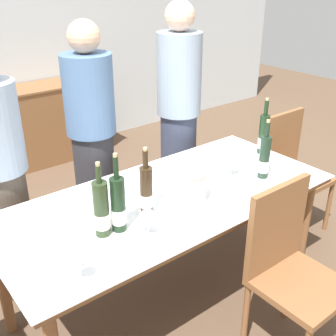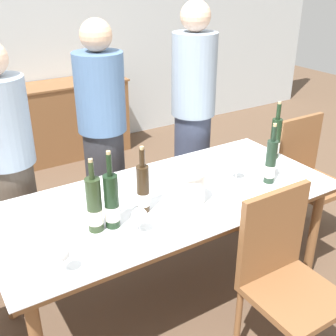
{
  "view_description": "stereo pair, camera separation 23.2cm",
  "coord_description": "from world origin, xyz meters",
  "px_view_note": "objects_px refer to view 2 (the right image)",
  "views": [
    {
      "loc": [
        -1.29,
        -1.64,
        1.92
      ],
      "look_at": [
        0.0,
        0.0,
        0.92
      ],
      "focal_mm": 45.0,
      "sensor_mm": 36.0,
      "label": 1
    },
    {
      "loc": [
        -1.1,
        -1.78,
        1.92
      ],
      "look_at": [
        0.0,
        0.0,
        0.92
      ],
      "focal_mm": 45.0,
      "sensor_mm": 36.0,
      "label": 2
    }
  ],
  "objects_px": {
    "wine_bottle_2": "(271,162)",
    "wine_glass_1": "(139,216)",
    "wine_bottle_0": "(94,206)",
    "wine_bottle_1": "(143,190)",
    "wine_glass_2": "(237,165)",
    "chair_right_end": "(306,171)",
    "chair_near_front": "(284,271)",
    "dining_table": "(168,206)",
    "wine_bottle_3": "(275,139)",
    "wine_bottle_4": "(112,202)",
    "person_host": "(10,173)",
    "ice_bucket": "(188,186)",
    "person_guest_left": "(103,142)",
    "person_guest_right": "(193,119)",
    "sideboard_cabinet": "(68,120)",
    "wine_glass_0": "(62,254)"
  },
  "relations": [
    {
      "from": "wine_bottle_2",
      "to": "wine_glass_1",
      "type": "distance_m",
      "value": 0.93
    },
    {
      "from": "person_host",
      "to": "dining_table",
      "type": "bearing_deg",
      "value": -43.43
    },
    {
      "from": "wine_glass_2",
      "to": "chair_right_end",
      "type": "distance_m",
      "value": 0.88
    },
    {
      "from": "ice_bucket",
      "to": "wine_bottle_2",
      "type": "height_order",
      "value": "wine_bottle_2"
    },
    {
      "from": "person_host",
      "to": "person_guest_left",
      "type": "height_order",
      "value": "person_guest_left"
    },
    {
      "from": "wine_bottle_1",
      "to": "chair_near_front",
      "type": "distance_m",
      "value": 0.82
    },
    {
      "from": "wine_bottle_1",
      "to": "dining_table",
      "type": "bearing_deg",
      "value": 17.88
    },
    {
      "from": "wine_bottle_3",
      "to": "dining_table",
      "type": "bearing_deg",
      "value": -174.87
    },
    {
      "from": "dining_table",
      "to": "person_host",
      "type": "distance_m",
      "value": 0.99
    },
    {
      "from": "wine_bottle_3",
      "to": "chair_near_front",
      "type": "height_order",
      "value": "wine_bottle_3"
    },
    {
      "from": "person_guest_left",
      "to": "person_guest_right",
      "type": "height_order",
      "value": "person_guest_right"
    },
    {
      "from": "wine_bottle_0",
      "to": "person_guest_left",
      "type": "bearing_deg",
      "value": 63.61
    },
    {
      "from": "wine_bottle_1",
      "to": "sideboard_cabinet",
      "type": "bearing_deg",
      "value": 79.91
    },
    {
      "from": "wine_bottle_4",
      "to": "chair_right_end",
      "type": "distance_m",
      "value": 1.72
    },
    {
      "from": "ice_bucket",
      "to": "wine_bottle_3",
      "type": "height_order",
      "value": "wine_bottle_3"
    },
    {
      "from": "chair_right_end",
      "to": "person_host",
      "type": "height_order",
      "value": "person_host"
    },
    {
      "from": "ice_bucket",
      "to": "wine_bottle_0",
      "type": "xyz_separation_m",
      "value": [
        -0.54,
        0.02,
        0.03
      ]
    },
    {
      "from": "wine_bottle_0",
      "to": "wine_bottle_1",
      "type": "height_order",
      "value": "wine_bottle_0"
    },
    {
      "from": "person_host",
      "to": "wine_glass_1",
      "type": "bearing_deg",
      "value": -66.01
    },
    {
      "from": "dining_table",
      "to": "wine_glass_2",
      "type": "bearing_deg",
      "value": -4.52
    },
    {
      "from": "ice_bucket",
      "to": "wine_glass_0",
      "type": "xyz_separation_m",
      "value": [
        -0.79,
        -0.22,
        -0.0
      ]
    },
    {
      "from": "wine_bottle_1",
      "to": "wine_glass_1",
      "type": "height_order",
      "value": "wine_bottle_1"
    },
    {
      "from": "wine_bottle_0",
      "to": "wine_bottle_3",
      "type": "height_order",
      "value": "wine_bottle_3"
    },
    {
      "from": "wine_bottle_0",
      "to": "person_guest_right",
      "type": "bearing_deg",
      "value": 35.33
    },
    {
      "from": "wine_glass_2",
      "to": "wine_glass_1",
      "type": "bearing_deg",
      "value": -165.84
    },
    {
      "from": "wine_bottle_3",
      "to": "wine_glass_2",
      "type": "distance_m",
      "value": 0.45
    },
    {
      "from": "ice_bucket",
      "to": "wine_bottle_1",
      "type": "bearing_deg",
      "value": 169.27
    },
    {
      "from": "wine_bottle_0",
      "to": "chair_near_front",
      "type": "bearing_deg",
      "value": -37.65
    },
    {
      "from": "wine_bottle_2",
      "to": "chair_near_front",
      "type": "xyz_separation_m",
      "value": [
        -0.35,
        -0.5,
        -0.32
      ]
    },
    {
      "from": "person_host",
      "to": "person_guest_right",
      "type": "xyz_separation_m",
      "value": [
        1.38,
        0.05,
        0.08
      ]
    },
    {
      "from": "dining_table",
      "to": "wine_bottle_1",
      "type": "bearing_deg",
      "value": -162.12
    },
    {
      "from": "sideboard_cabinet",
      "to": "wine_bottle_4",
      "type": "height_order",
      "value": "wine_bottle_4"
    },
    {
      "from": "wine_bottle_3",
      "to": "person_host",
      "type": "height_order",
      "value": "person_host"
    },
    {
      "from": "sideboard_cabinet",
      "to": "chair_near_front",
      "type": "distance_m",
      "value": 3.17
    },
    {
      "from": "dining_table",
      "to": "wine_glass_2",
      "type": "xyz_separation_m",
      "value": [
        0.47,
        -0.04,
        0.16
      ]
    },
    {
      "from": "wine_glass_1",
      "to": "wine_glass_2",
      "type": "height_order",
      "value": "wine_glass_2"
    },
    {
      "from": "wine_bottle_0",
      "to": "wine_bottle_4",
      "type": "xyz_separation_m",
      "value": [
        0.09,
        -0.01,
        0.0
      ]
    },
    {
      "from": "sideboard_cabinet",
      "to": "wine_glass_2",
      "type": "distance_m",
      "value": 2.57
    },
    {
      "from": "wine_bottle_1",
      "to": "person_host",
      "type": "bearing_deg",
      "value": 125.17
    },
    {
      "from": "sideboard_cabinet",
      "to": "wine_bottle_0",
      "type": "relative_size",
      "value": 3.4
    },
    {
      "from": "chair_near_front",
      "to": "wine_bottle_4",
      "type": "bearing_deg",
      "value": 139.63
    },
    {
      "from": "dining_table",
      "to": "wine_glass_2",
      "type": "distance_m",
      "value": 0.5
    },
    {
      "from": "wine_bottle_4",
      "to": "wine_glass_0",
      "type": "height_order",
      "value": "wine_bottle_4"
    },
    {
      "from": "wine_bottle_0",
      "to": "chair_near_front",
      "type": "xyz_separation_m",
      "value": [
        0.74,
        -0.57,
        -0.32
      ]
    },
    {
      "from": "wine_glass_1",
      "to": "chair_near_front",
      "type": "height_order",
      "value": "chair_near_front"
    },
    {
      "from": "wine_glass_2",
      "to": "chair_near_front",
      "type": "relative_size",
      "value": 0.15
    },
    {
      "from": "wine_bottle_4",
      "to": "sideboard_cabinet",
      "type": "bearing_deg",
      "value": 75.84
    },
    {
      "from": "sideboard_cabinet",
      "to": "chair_near_front",
      "type": "bearing_deg",
      "value": -89.96
    },
    {
      "from": "wine_bottle_1",
      "to": "wine_bottle_4",
      "type": "relative_size",
      "value": 0.91
    },
    {
      "from": "ice_bucket",
      "to": "chair_right_end",
      "type": "height_order",
      "value": "same"
    }
  ]
}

